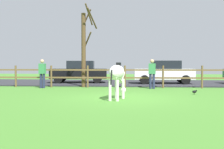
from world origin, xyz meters
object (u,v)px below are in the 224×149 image
(zebra, at_px, (117,75))
(parked_car_white, at_px, (164,72))
(crow_on_grass, at_px, (195,92))
(visitor_left_of_tree, at_px, (42,72))
(bare_tree, at_px, (84,47))
(visitor_right_of_tree, at_px, (152,72))
(parked_car_black, at_px, (79,72))

(zebra, distance_m, parked_car_white, 9.34)
(zebra, bearing_deg, crow_on_grass, 33.05)
(zebra, relative_size, visitor_left_of_tree, 1.17)
(bare_tree, xyz_separation_m, visitor_left_of_tree, (-2.24, -0.96, -1.49))
(zebra, xyz_separation_m, visitor_left_of_tree, (-4.63, 4.92, -0.02))
(parked_car_white, xyz_separation_m, visitor_right_of_tree, (-1.01, -3.94, 0.06))
(crow_on_grass, xyz_separation_m, parked_car_black, (-6.72, 7.28, 0.72))
(parked_car_white, bearing_deg, bare_tree, -148.12)
(crow_on_grass, relative_size, visitor_right_of_tree, 0.13)
(bare_tree, distance_m, visitor_left_of_tree, 2.86)
(crow_on_grass, height_order, visitor_right_of_tree, visitor_right_of_tree)
(zebra, height_order, parked_car_black, parked_car_black)
(parked_car_black, relative_size, visitor_right_of_tree, 2.53)
(parked_car_white, height_order, visitor_right_of_tree, visitor_right_of_tree)
(crow_on_grass, bearing_deg, parked_car_black, 132.71)
(parked_car_white, height_order, visitor_left_of_tree, visitor_left_of_tree)
(crow_on_grass, bearing_deg, bare_tree, 146.69)
(crow_on_grass, distance_m, parked_car_white, 6.90)
(zebra, bearing_deg, parked_car_white, 73.97)
(crow_on_grass, relative_size, parked_car_white, 0.05)
(parked_car_black, bearing_deg, visitor_right_of_tree, -41.37)
(bare_tree, distance_m, visitor_right_of_tree, 4.31)
(parked_car_white, relative_size, visitor_left_of_tree, 2.48)
(bare_tree, bearing_deg, visitor_left_of_tree, -156.73)
(parked_car_white, xyz_separation_m, visitor_left_of_tree, (-7.21, -4.05, 0.06))
(parked_car_white, bearing_deg, visitor_right_of_tree, -104.43)
(zebra, xyz_separation_m, crow_on_grass, (3.30, 2.15, -0.80))
(bare_tree, bearing_deg, parked_car_white, 31.88)
(parked_car_black, bearing_deg, crow_on_grass, -47.29)
(visitor_left_of_tree, xyz_separation_m, visitor_right_of_tree, (6.19, 0.11, 0.00))
(parked_car_black, xyz_separation_m, visitor_left_of_tree, (-1.21, -4.50, 0.06))
(bare_tree, relative_size, visitor_left_of_tree, 2.97)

